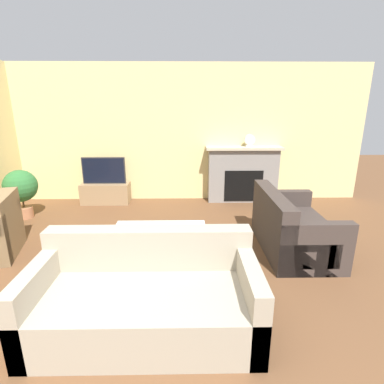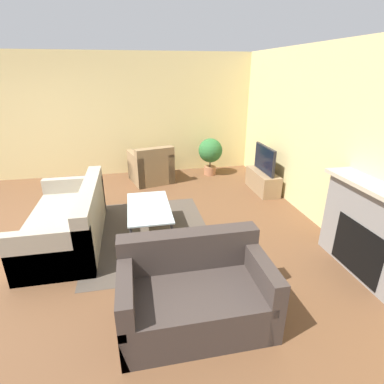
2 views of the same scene
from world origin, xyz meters
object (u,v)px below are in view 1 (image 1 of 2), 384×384
object	(u,v)px
tv	(104,170)
potted_plant	(21,188)
couch_sectional	(146,298)
couch_loveseat	(292,230)
mantel_clock	(250,140)
coffee_table	(159,233)

from	to	relation	value
tv	potted_plant	size ratio (longest dim) A/B	0.98
couch_sectional	couch_loveseat	world-z (taller)	same
couch_sectional	mantel_clock	size ratio (longest dim) A/B	8.01
coffee_table	tv	bearing A→B (deg)	118.51
couch_loveseat	coffee_table	distance (m)	1.81
couch_sectional	mantel_clock	distance (m)	4.08
tv	couch_sectional	distance (m)	3.76
mantel_clock	potted_plant	bearing A→B (deg)	-167.67
couch_loveseat	tv	bearing A→B (deg)	56.10
tv	couch_sectional	world-z (taller)	tv
tv	mantel_clock	world-z (taller)	mantel_clock
coffee_table	mantel_clock	bearing A→B (deg)	57.54
potted_plant	mantel_clock	world-z (taller)	mantel_clock
couch_sectional	tv	bearing A→B (deg)	109.91
coffee_table	potted_plant	bearing A→B (deg)	147.74
couch_loveseat	mantel_clock	xyz separation A→B (m)	(-0.19, 2.17, 0.96)
couch_sectional	potted_plant	bearing A→B (deg)	132.57
couch_sectional	coffee_table	bearing A→B (deg)	88.96
tv	mantel_clock	distance (m)	2.94
tv	couch_sectional	bearing A→B (deg)	-70.09
couch_loveseat	coffee_table	world-z (taller)	couch_loveseat
tv	coffee_table	bearing A→B (deg)	-61.49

